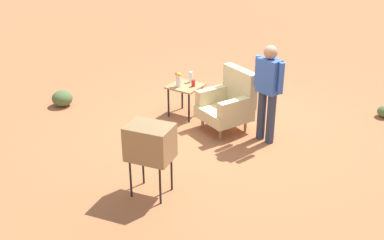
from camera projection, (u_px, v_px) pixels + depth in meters
The scene contains 9 objects.
ground_plane at pixel (227, 129), 8.56m from camera, with size 60.00×60.00×0.00m, color #A05B38.
armchair at pixel (229, 102), 8.40m from camera, with size 1.01×1.02×1.06m.
side_table at pixel (185, 90), 8.90m from camera, with size 0.56×0.56×0.59m.
tv_on_stand at pixel (150, 143), 6.43m from camera, with size 0.67×0.54×1.03m.
person_standing at pixel (268, 88), 7.80m from camera, with size 0.55×0.31×1.64m.
bottle_short_clear at pixel (191, 77), 8.97m from camera, with size 0.06×0.06×0.20m, color silver.
soda_can_red at pixel (193, 83), 8.80m from camera, with size 0.07×0.07×0.12m, color red.
flower_vase at pixel (178, 79), 8.76m from camera, with size 0.15×0.10×0.27m.
shrub_mid at pixel (62, 98), 9.45m from camera, with size 0.40×0.40×0.31m, color #475B33.
Camera 1 is at (3.67, -6.78, 3.78)m, focal length 45.78 mm.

